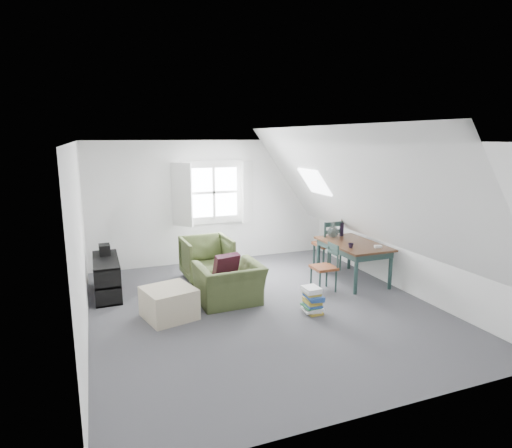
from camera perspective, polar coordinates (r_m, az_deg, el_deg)
name	(u,v)px	position (r m, az deg, el deg)	size (l,w,h in m)	color
floor	(263,308)	(6.66, 0.94, -11.08)	(5.50, 5.50, 0.00)	#48484D
ceiling	(264,141)	(6.15, 1.02, 10.96)	(5.50, 5.50, 0.00)	white
wall_back	(213,202)	(8.86, -5.71, 2.97)	(5.00, 5.00, 0.00)	white
wall_front	(380,288)	(3.97, 16.19, -8.24)	(5.00, 5.00, 0.00)	white
wall_left	(80,243)	(5.85, -22.37, -2.30)	(5.50, 5.50, 0.00)	white
wall_right	(401,217)	(7.57, 18.80, 0.94)	(5.50, 5.50, 0.00)	white
slope_left	(155,198)	(5.80, -13.36, 3.43)	(5.50, 5.50, 0.00)	white
slope_right	(355,188)	(6.93, 13.01, 4.72)	(5.50, 5.50, 0.00)	white
dormer_window	(214,193)	(8.76, -5.61, 4.19)	(1.71, 0.35, 1.30)	white
skylight	(315,182)	(8.04, 7.81, 5.60)	(0.55, 0.75, 0.04)	white
armchair_near	(229,303)	(6.85, -3.56, -10.46)	(0.98, 0.85, 0.64)	#3E4A26
armchair_far	(207,279)	(7.98, -6.51, -7.27)	(0.84, 0.86, 0.79)	#3E4A26
throw_pillow	(226,266)	(6.80, -4.00, -5.64)	(0.41, 0.12, 0.41)	#390F1F
ottoman	(169,303)	(6.37, -11.52, -10.27)	(0.67, 0.67, 0.44)	#B8AA8B
dining_table	(353,248)	(7.88, 12.80, -3.11)	(0.84, 1.40, 0.70)	#331B0D
demijohn	(333,232)	(8.12, 10.23, -1.03)	(0.21, 0.21, 0.29)	silver
vase_twigs	(342,229)	(8.33, 11.35, -0.60)	(0.08, 0.09, 0.64)	black
cup	(351,248)	(7.48, 12.51, -3.15)	(0.09, 0.09, 0.09)	black
paper_box	(378,247)	(7.61, 15.97, -2.91)	(0.12, 0.08, 0.04)	white
dining_chair_far	(328,244)	(8.46, 9.64, -2.62)	(0.46, 0.46, 0.99)	brown
dining_chair_near	(325,266)	(7.33, 9.24, -5.61)	(0.38, 0.38, 0.80)	brown
media_shelf	(107,279)	(7.48, -19.25, -6.93)	(0.40, 1.19, 0.61)	black
electronics_box	(105,250)	(7.65, -19.54, -3.30)	(0.17, 0.24, 0.19)	black
magazine_stack	(312,300)	(6.46, 7.53, -10.04)	(0.30, 0.35, 0.39)	#B29933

